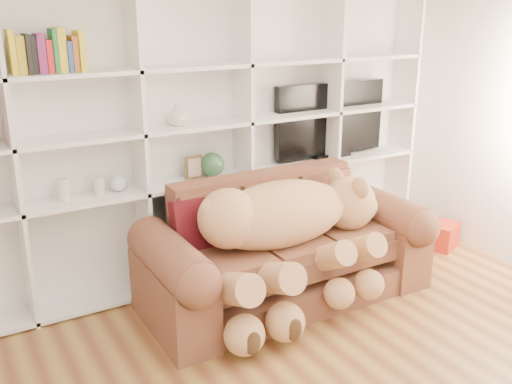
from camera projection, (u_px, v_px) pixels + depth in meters
wall_back at (182, 115)px, 4.57m from camera, size 5.00×0.02×2.70m
bookshelf at (161, 127)px, 4.35m from camera, size 4.43×0.35×2.40m
sofa at (284, 255)px, 4.42m from camera, size 2.21×0.96×0.93m
teddy_bear at (288, 229)px, 4.13m from camera, size 1.64×0.90×0.95m
throw_pillow at (200, 225)px, 4.14m from camera, size 0.41×0.24×0.42m
gift_box at (440, 235)px, 5.39m from camera, size 0.38×0.37×0.24m
tv at (330, 120)px, 5.15m from camera, size 1.14×0.18×0.68m
picture_frame at (194, 167)px, 4.52m from camera, size 0.15×0.03×0.18m
green_vase at (212, 165)px, 4.60m from camera, size 0.20×0.20×0.20m
figurine_tall at (63, 190)px, 4.05m from camera, size 0.09×0.09×0.16m
figurine_short at (99, 186)px, 4.17m from camera, size 0.10×0.10×0.13m
snow_globe at (118, 183)px, 4.24m from camera, size 0.12×0.12×0.12m
shelf_vase at (176, 115)px, 4.33m from camera, size 0.18×0.18×0.16m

